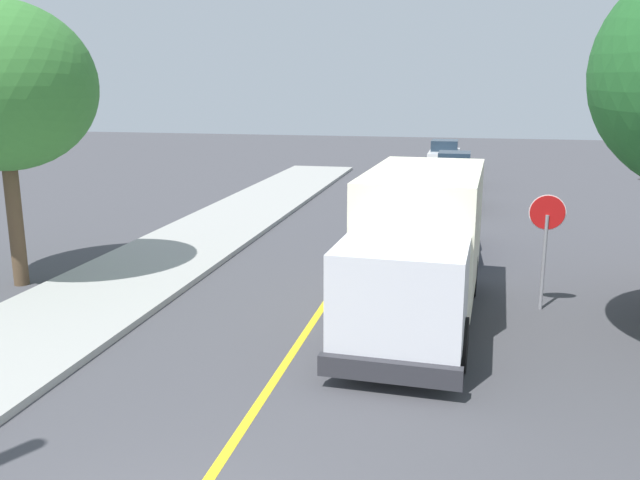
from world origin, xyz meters
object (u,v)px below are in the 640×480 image
at_px(parked_car_far, 454,170).
at_px(stop_sign, 546,230).
at_px(parked_car_mid, 450,188).
at_px(parked_car_furthest, 444,155).
at_px(box_truck, 419,240).
at_px(street_tree_near, 1,87).
at_px(parked_car_near, 443,224).

xyz_separation_m(parked_car_far, stop_sign, (2.43, -19.12, 1.06)).
distance_m(parked_car_mid, parked_car_furthest, 13.65).
distance_m(box_truck, street_tree_near, 10.64).
height_order(parked_car_furthest, street_tree_near, street_tree_near).
distance_m(parked_car_mid, stop_sign, 13.05).
bearing_deg(box_truck, parked_car_far, 89.19).
bearing_deg(stop_sign, parked_car_furthest, 96.87).
relative_size(parked_car_mid, parked_car_far, 1.00).
relative_size(box_truck, parked_car_near, 1.63).
relative_size(parked_car_far, stop_sign, 1.66).
relative_size(parked_car_furthest, stop_sign, 1.67).
xyz_separation_m(parked_car_mid, parked_car_furthest, (-0.74, 13.63, 0.00)).
bearing_deg(parked_car_furthest, stop_sign, -83.13).
bearing_deg(parked_car_mid, stop_sign, -79.17).
distance_m(box_truck, parked_car_mid, 14.05).
xyz_separation_m(parked_car_mid, street_tree_near, (-10.41, -13.66, 4.18)).
height_order(parked_car_near, parked_car_far, same).
height_order(parked_car_near, parked_car_furthest, same).
height_order(parked_car_far, stop_sign, stop_sign).
bearing_deg(parked_car_near, box_truck, -92.43).
relative_size(parked_car_furthest, street_tree_near, 0.63).
bearing_deg(parked_car_far, parked_car_near, -90.05).
height_order(box_truck, stop_sign, box_truck).
relative_size(parked_car_far, parked_car_furthest, 1.00).
height_order(parked_car_mid, stop_sign, stop_sign).
bearing_deg(parked_car_mid, parked_car_far, 89.87).
relative_size(parked_car_far, street_tree_near, 0.63).
bearing_deg(parked_car_near, parked_car_mid, 90.03).
bearing_deg(parked_car_furthest, parked_car_far, -84.12).
distance_m(box_truck, parked_car_near, 6.61).
relative_size(parked_car_near, parked_car_mid, 1.01).
height_order(box_truck, street_tree_near, street_tree_near).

